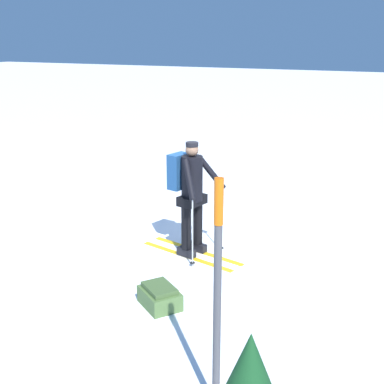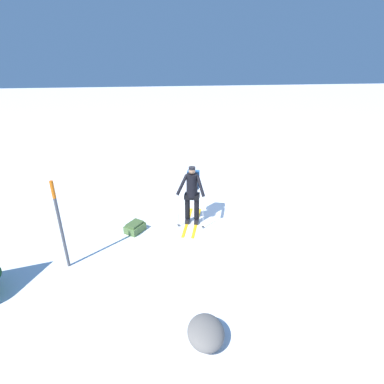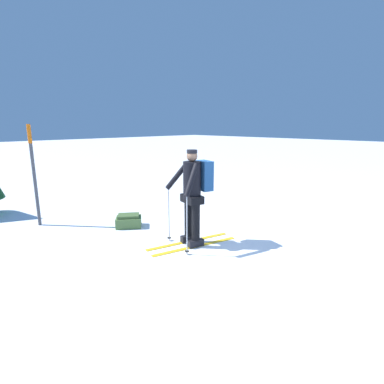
% 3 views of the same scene
% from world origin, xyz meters
% --- Properties ---
extents(ground_plane, '(80.00, 80.00, 0.00)m').
position_xyz_m(ground_plane, '(0.00, 0.00, 0.00)').
color(ground_plane, white).
extents(skier, '(1.75, 0.90, 1.75)m').
position_xyz_m(skier, '(0.05, -0.58, 1.02)').
color(skier, gold).
rests_on(skier, ground_plane).
extents(dropped_backpack, '(0.66, 0.63, 0.28)m').
position_xyz_m(dropped_backpack, '(0.38, -2.25, 0.13)').
color(dropped_backpack, '#4C6B38').
rests_on(dropped_backpack, ground_plane).
extents(trail_marker, '(0.08, 0.08, 2.19)m').
position_xyz_m(trail_marker, '(1.71, -3.75, 1.27)').
color(trail_marker, '#4C4C51').
rests_on(trail_marker, ground_plane).
extents(rock_boulder, '(0.76, 0.64, 0.42)m').
position_xyz_m(rock_boulder, '(4.15, -0.88, 0.21)').
color(rock_boulder, slate).
rests_on(rock_boulder, ground_plane).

